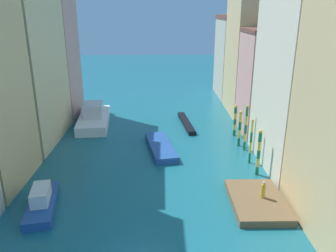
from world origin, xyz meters
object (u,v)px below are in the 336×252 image
(vaporetto_white, at_px, (94,117))
(motorboat_1, at_px, (42,201))
(person_on_dock, at_px, (263,190))
(mooring_pole_1, at_px, (251,141))
(mooring_pole_2, at_px, (246,128))
(mooring_pole_3, at_px, (240,128))
(gondola_black, at_px, (186,123))
(waterfront_dock, at_px, (257,201))
(mooring_pole_4, at_px, (235,120))
(motorboat_0, at_px, (161,147))
(mooring_pole_0, at_px, (259,152))

(vaporetto_white, bearing_deg, motorboat_1, -90.34)
(person_on_dock, distance_m, motorboat_1, 17.44)
(person_on_dock, height_order, motorboat_1, person_on_dock)
(vaporetto_white, bearing_deg, mooring_pole_1, -34.43)
(mooring_pole_2, relative_size, mooring_pole_3, 1.24)
(person_on_dock, relative_size, gondola_black, 0.17)
(waterfront_dock, relative_size, mooring_pole_3, 1.49)
(person_on_dock, height_order, mooring_pole_4, mooring_pole_4)
(motorboat_0, relative_size, motorboat_1, 1.30)
(vaporetto_white, bearing_deg, motorboat_0, -44.65)
(mooring_pole_3, distance_m, vaporetto_white, 19.72)
(waterfront_dock, xyz_separation_m, person_on_dock, (0.42, 0.09, 0.95))
(mooring_pole_2, height_order, mooring_pole_4, mooring_pole_2)
(mooring_pole_1, relative_size, gondola_black, 0.55)
(gondola_black, distance_m, motorboat_0, 9.20)
(person_on_dock, xyz_separation_m, gondola_black, (-4.80, 19.64, -0.97))
(waterfront_dock, bearing_deg, motorboat_1, -178.91)
(mooring_pole_4, bearing_deg, waterfront_dock, -94.80)
(mooring_pole_0, xyz_separation_m, motorboat_0, (-9.11, 6.06, -1.96))
(waterfront_dock, height_order, motorboat_1, motorboat_1)
(mooring_pole_1, relative_size, vaporetto_white, 0.44)
(waterfront_dock, height_order, person_on_dock, person_on_dock)
(gondola_black, height_order, motorboat_0, motorboat_0)
(mooring_pole_0, distance_m, motorboat_1, 19.20)
(gondola_black, relative_size, motorboat_0, 1.04)
(waterfront_dock, height_order, mooring_pole_2, mooring_pole_2)
(gondola_black, bearing_deg, mooring_pole_1, -64.80)
(mooring_pole_1, height_order, vaporetto_white, mooring_pole_1)
(waterfront_dock, distance_m, motorboat_1, 17.00)
(motorboat_1, bearing_deg, mooring_pole_0, 16.52)
(mooring_pole_0, distance_m, gondola_black, 15.82)
(mooring_pole_1, relative_size, motorboat_1, 0.74)
(mooring_pole_0, relative_size, mooring_pole_1, 0.96)
(waterfront_dock, distance_m, mooring_pole_3, 12.44)
(waterfront_dock, relative_size, mooring_pole_0, 1.38)
(mooring_pole_1, xyz_separation_m, mooring_pole_2, (0.24, 3.30, 0.26))
(mooring_pole_2, xyz_separation_m, gondola_black, (-5.89, 8.70, -2.37))
(person_on_dock, distance_m, motorboat_0, 13.82)
(mooring_pole_1, relative_size, mooring_pole_2, 0.90)
(mooring_pole_1, bearing_deg, mooring_pole_0, -88.46)
(mooring_pole_4, bearing_deg, gondola_black, 144.19)
(mooring_pole_0, xyz_separation_m, mooring_pole_1, (-0.07, 2.62, 0.07))
(mooring_pole_4, xyz_separation_m, motorboat_1, (-18.31, -15.95, -1.38))
(motorboat_1, bearing_deg, gondola_black, 57.81)
(gondola_black, relative_size, motorboat_1, 1.34)
(mooring_pole_0, height_order, vaporetto_white, mooring_pole_0)
(waterfront_dock, bearing_deg, gondola_black, 102.50)
(waterfront_dock, xyz_separation_m, mooring_pole_3, (1.15, 12.25, 1.85))
(waterfront_dock, relative_size, motorboat_1, 0.99)
(waterfront_dock, distance_m, mooring_pole_4, 15.77)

